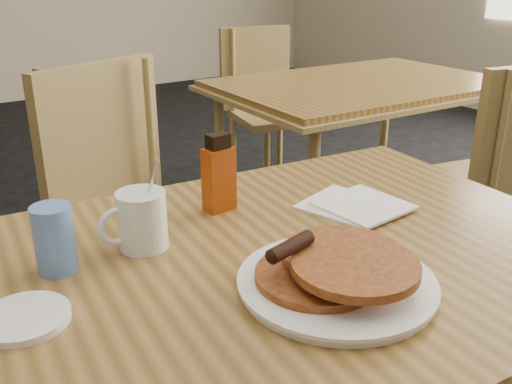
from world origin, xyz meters
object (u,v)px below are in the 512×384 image
Objects in this scene: chair_main_far at (120,202)px; blue_tumbler at (54,239)px; main_table at (264,278)px; chair_neighbor_far at (265,96)px; neighbor_table at (360,90)px; pancake_plate at (337,275)px; coffee_mug at (140,220)px; syrup_bottle at (219,175)px; chair_neighbor_near at (494,167)px.

chair_main_far is 0.73m from blue_tumbler.
chair_neighbor_far is at bearing 54.72° from main_table.
blue_tumbler is (-1.63, -1.70, 0.26)m from chair_neighbor_far.
neighbor_table is (1.31, 1.10, -0.00)m from main_table.
pancake_plate is at bearing -111.05° from chair_main_far.
chair_neighbor_far reaches higher than pancake_plate.
neighbor_table is at bearing 30.10° from blue_tumbler.
coffee_mug reaches higher than neighbor_table.
main_table is 0.26m from syrup_bottle.
main_table is 8.36× the size of syrup_bottle.
pancake_plate is 0.38m from syrup_bottle.
chair_neighbor_far is 7.73× the size of blue_tumbler.
chair_main_far is (0.02, 0.77, -0.13)m from main_table.
chair_main_far is 1.07× the size of chair_neighbor_far.
pancake_plate reaches higher than main_table.
neighbor_table is at bearing 100.88° from chair_neighbor_near.
blue_tumbler reaches higher than neighbor_table.
chair_neighbor_far is 5.49× the size of syrup_bottle.
main_table is 1.52× the size of chair_neighbor_far.
syrup_bottle is 0.37m from blue_tumbler.
pancake_plate is 1.93× the size of syrup_bottle.
blue_tumbler is at bearing -121.74° from chair_neighbor_far.
chair_neighbor_far is 2.85× the size of pancake_plate.
blue_tumbler is (-0.34, -0.60, 0.22)m from chair_main_far.
syrup_bottle reaches higher than chair_neighbor_far.
chair_main_far is 0.94m from pancake_plate.
main_table is 1.49× the size of chair_neighbor_near.
pancake_plate is at bearing -144.62° from chair_neighbor_near.
chair_main_far reaches higher than blue_tumbler.
syrup_bottle is at bearing 88.52° from pancake_plate.
pancake_plate is 2.71× the size of blue_tumbler.
syrup_bottle is at bearing -160.70° from chair_neighbor_near.
coffee_mug is (-1.47, -0.94, 0.10)m from neighbor_table.
coffee_mug is (-0.16, 0.16, 0.10)m from main_table.
neighbor_table is 7.77× the size of coffee_mug.
chair_neighbor_far is (1.32, 1.87, -0.17)m from main_table.
chair_neighbor_near is (-0.03, -1.48, 0.01)m from chair_neighbor_far.
pancake_plate is 0.47m from blue_tumbler.
blue_tumbler is (-1.60, -0.22, 0.25)m from chair_neighbor_near.
main_table is 0.17m from pancake_plate.
chair_neighbor_near is at bearing -3.93° from coffee_mug.
blue_tumbler is at bearing -174.26° from syrup_bottle.
main_table is 1.42× the size of chair_main_far.
chair_neighbor_far is 2.09m from syrup_bottle.
coffee_mug is at bearing -0.74° from blue_tumbler.
pancake_plate is at bearing -135.39° from neighbor_table.
chair_neighbor_near is (1.29, 0.38, -0.15)m from main_table.
chair_neighbor_near is at bearing 2.06° from syrup_bottle.
chair_neighbor_near reaches higher than neighbor_table.
pancake_plate is at bearing -70.03° from coffee_mug.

